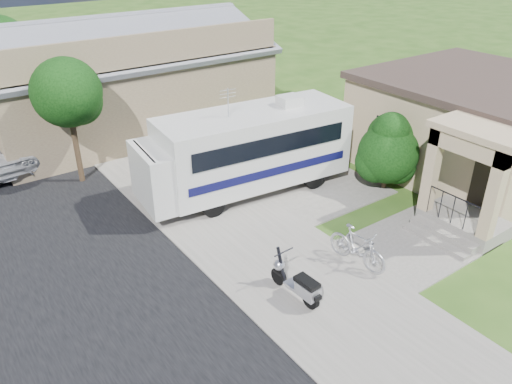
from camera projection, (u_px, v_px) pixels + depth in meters
ground at (322, 261)px, 14.08m from camera, size 120.00×120.00×0.00m
sidewalk_slab at (141, 154)px, 20.73m from camera, size 4.00×80.00×0.06m
driveway_slab at (269, 187)px, 18.07m from camera, size 7.00×6.00×0.05m
walk_slab at (419, 242)px, 14.90m from camera, size 4.00×3.00×0.05m
house at (474, 124)px, 18.86m from camera, size 9.47×7.80×3.54m
warehouse at (121, 82)px, 23.18m from camera, size 12.50×8.40×5.04m
street_tree_a at (70, 95)px, 17.15m from camera, size 2.44×2.40×4.58m
street_tree_b at (5, 43)px, 24.26m from camera, size 2.44×2.40×4.73m
motorhome at (247, 149)px, 17.10m from camera, size 7.60×3.02×3.80m
shrub at (388, 150)px, 17.43m from camera, size 2.33×2.23×2.87m
scooter at (298, 283)px, 12.41m from camera, size 0.60×1.71×1.12m
bicycle at (357, 249)px, 13.64m from camera, size 0.75×1.94×1.13m
garden_hose at (421, 223)px, 15.74m from camera, size 0.45×0.45×0.20m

